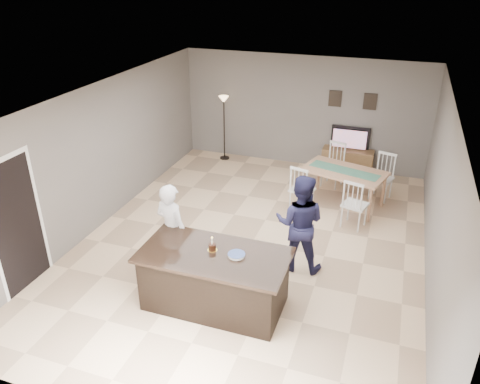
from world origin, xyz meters
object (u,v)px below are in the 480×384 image
(television, at_px, (350,138))
(floor_lamp, at_px, (224,111))
(dining_table, at_px, (344,176))
(man, at_px, (300,223))
(tv_console, at_px, (347,161))
(woman, at_px, (172,230))
(kitchen_island, at_px, (215,279))
(birthday_cake, at_px, (212,247))
(plate_stack, at_px, (236,255))

(television, bearing_deg, floor_lamp, 3.19)
(dining_table, bearing_deg, floor_lamp, 169.83)
(floor_lamp, bearing_deg, man, -54.97)
(tv_console, bearing_deg, television, 90.00)
(man, xyz_separation_m, floor_lamp, (-2.88, 4.12, 0.44))
(television, bearing_deg, dining_table, 93.87)
(tv_console, bearing_deg, woman, -113.18)
(tv_console, relative_size, television, 1.31)
(kitchen_island, xyz_separation_m, woman, (-0.95, 0.55, 0.34))
(woman, distance_m, floor_lamp, 5.04)
(woman, relative_size, man, 0.95)
(woman, xyz_separation_m, floor_lamp, (-0.98, 4.92, 0.48))
(kitchen_island, height_order, birthday_cake, birthday_cake)
(television, bearing_deg, kitchen_island, 77.99)
(tv_console, distance_m, birthday_cake, 5.67)
(floor_lamp, bearing_deg, tv_console, 1.91)
(kitchen_island, distance_m, television, 5.78)
(dining_table, height_order, floor_lamp, floor_lamp)
(tv_console, xyz_separation_m, plate_stack, (-0.88, -5.52, 0.62))
(floor_lamp, bearing_deg, birthday_cake, -70.78)
(birthday_cake, bearing_deg, floor_lamp, 109.22)
(tv_console, bearing_deg, floor_lamp, -178.09)
(television, xyz_separation_m, woman, (-2.15, -5.09, -0.07))
(kitchen_island, distance_m, floor_lamp, 5.86)
(television, height_order, plate_stack, television)
(birthday_cake, distance_m, dining_table, 4.05)
(television, distance_m, man, 4.30)
(television, distance_m, floor_lamp, 3.17)
(television, height_order, man, man)
(man, xyz_separation_m, dining_table, (0.37, 2.53, -0.20))
(woman, xyz_separation_m, dining_table, (2.27, 3.33, -0.16))
(kitchen_island, bearing_deg, dining_table, 71.21)
(kitchen_island, relative_size, tv_console, 1.79)
(television, distance_m, plate_stack, 5.66)
(man, xyz_separation_m, plate_stack, (-0.63, -1.30, 0.08))
(dining_table, distance_m, floor_lamp, 3.68)
(woman, xyz_separation_m, man, (1.90, 0.80, 0.04))
(television, height_order, floor_lamp, floor_lamp)
(kitchen_island, relative_size, floor_lamp, 1.30)
(floor_lamp, bearing_deg, television, 3.19)
(television, xyz_separation_m, man, (-0.25, -4.29, -0.02))
(kitchen_island, relative_size, man, 1.28)
(kitchen_island, xyz_separation_m, tv_console, (1.20, 5.57, -0.15))
(kitchen_island, relative_size, television, 2.35)
(birthday_cake, relative_size, floor_lamp, 0.14)
(woman, xyz_separation_m, plate_stack, (1.27, -0.50, 0.12))
(tv_console, relative_size, woman, 0.75)
(kitchen_island, distance_m, tv_console, 5.70)
(tv_console, bearing_deg, birthday_cake, -102.89)
(television, bearing_deg, birthday_cake, 77.26)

